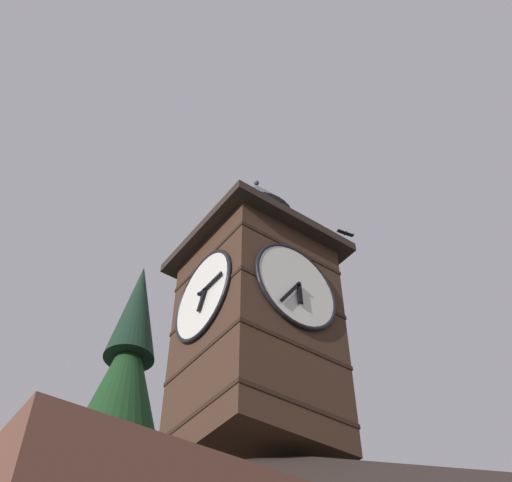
# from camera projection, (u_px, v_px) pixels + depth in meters

# --- Properties ---
(clock_tower) EXTENTS (3.71, 3.71, 8.91)m
(clock_tower) POSITION_uv_depth(u_px,v_px,m) (256.00, 318.00, 15.34)
(clock_tower) COLOR #422B1E
(clock_tower) RESTS_ON building_main
(flying_bird_high) EXTENTS (0.69, 0.27, 0.12)m
(flying_bird_high) POSITION_uv_depth(u_px,v_px,m) (345.00, 233.00, 23.47)
(flying_bird_high) COLOR black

